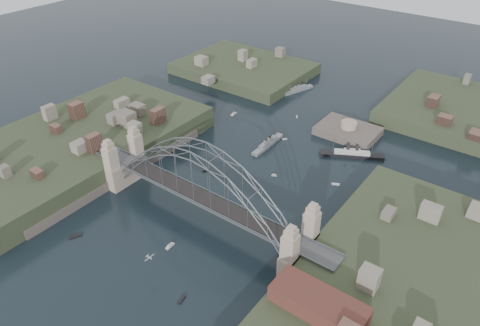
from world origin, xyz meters
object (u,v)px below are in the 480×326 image
(bridge, at_px, (200,185))
(naval_cruiser_near, at_px, (268,144))
(wharf_shed, at_px, (319,304))
(ocean_liner, at_px, (352,154))
(fort_island, at_px, (347,135))
(naval_cruiser_far, at_px, (298,89))

(bridge, bearing_deg, naval_cruiser_near, 99.58)
(wharf_shed, xyz_separation_m, naval_cruiser_near, (-51.62, 59.12, -9.19))
(naval_cruiser_near, relative_size, ocean_liner, 0.84)
(naval_cruiser_near, bearing_deg, bridge, -80.42)
(fort_island, bearing_deg, naval_cruiser_near, -128.26)
(fort_island, relative_size, naval_cruiser_far, 1.38)
(fort_island, xyz_separation_m, wharf_shed, (32.00, -84.00, 10.34))
(fort_island, bearing_deg, bridge, -99.73)
(naval_cruiser_near, bearing_deg, naval_cruiser_far, 107.91)
(naval_cruiser_near, xyz_separation_m, ocean_liner, (27.45, 11.49, 0.03))
(naval_cruiser_near, distance_m, ocean_liner, 29.76)
(ocean_liner, bearing_deg, fort_island, 120.35)
(bridge, height_order, ocean_liner, bridge)
(fort_island, xyz_separation_m, naval_cruiser_far, (-34.97, 22.65, 1.18))
(naval_cruiser_near, bearing_deg, fort_island, 51.74)
(wharf_shed, bearing_deg, naval_cruiser_near, 131.12)
(fort_island, distance_m, naval_cruiser_far, 41.69)
(bridge, relative_size, naval_cruiser_far, 5.29)
(bridge, distance_m, ocean_liner, 61.08)
(wharf_shed, bearing_deg, naval_cruiser_far, 122.13)
(ocean_liner, bearing_deg, wharf_shed, -71.11)
(naval_cruiser_near, relative_size, naval_cruiser_far, 1.10)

